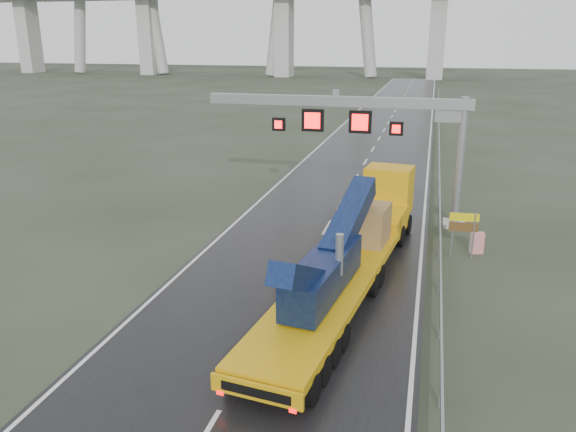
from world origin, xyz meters
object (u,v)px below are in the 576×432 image
(exit_sign_pair, at_px, (464,226))
(striped_barrier, at_px, (477,243))
(sign_gantry, at_px, (373,124))
(heavy_haul_truck, at_px, (357,239))

(exit_sign_pair, relative_size, striped_barrier, 2.18)
(exit_sign_pair, bearing_deg, striped_barrier, 46.72)
(sign_gantry, bearing_deg, exit_sign_pair, -44.49)
(exit_sign_pair, bearing_deg, heavy_haul_truck, -149.19)
(heavy_haul_truck, relative_size, exit_sign_pair, 7.96)
(sign_gantry, distance_m, exit_sign_pair, 8.06)
(sign_gantry, relative_size, exit_sign_pair, 6.40)
(heavy_haul_truck, xyz_separation_m, exit_sign_pair, (4.65, 3.15, -0.04))
(heavy_haul_truck, xyz_separation_m, striped_barrier, (5.42, 4.07, -1.14))
(heavy_haul_truck, height_order, exit_sign_pair, heavy_haul_truck)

